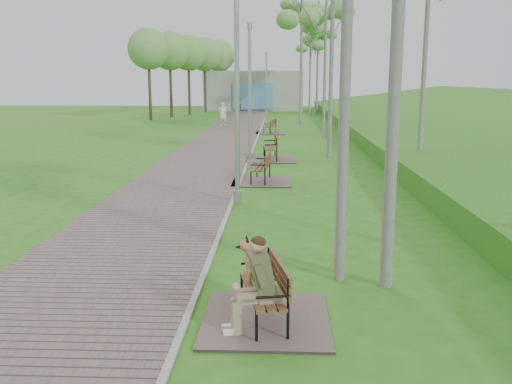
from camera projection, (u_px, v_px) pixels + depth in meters
ground at (203, 278)px, 9.50m from camera, size 120.00×120.00×0.00m
walkway at (224, 140)px, 30.63m from camera, size 3.50×67.00×0.04m
kerb at (257, 140)px, 30.56m from camera, size 0.10×67.00×0.05m
embankment at (494, 145)px, 28.59m from camera, size 14.00×70.00×1.60m
building_north at (254, 91)px, 59.11m from camera, size 10.00×5.20×4.00m
bench_main at (259, 293)px, 7.70m from camera, size 1.72×1.91×1.50m
bench_second at (261, 176)px, 18.24m from camera, size 1.85×2.06×1.14m
bench_third at (270, 154)px, 23.21m from camera, size 1.99×2.21×1.22m
bench_far at (270, 130)px, 34.22m from camera, size 1.75×1.95×1.07m
lamp_post_near at (237, 102)px, 14.77m from camera, size 0.22×0.22×5.69m
lamp_post_second at (250, 102)px, 20.50m from camera, size 0.20×0.20×5.19m
lamp_post_third at (266, 92)px, 39.19m from camera, size 0.19×0.19×5.04m
pedestrian_near at (222, 114)px, 39.07m from camera, size 0.71×0.59×1.66m
pedestrian_far at (238, 102)px, 56.92m from camera, size 0.94×0.77×1.78m
birch_mid_c at (326, 32)px, 31.23m from camera, size 2.24×2.24×7.35m
birch_far_a at (327, 3)px, 33.36m from camera, size 2.42×2.42×9.65m
birch_far_b at (302, 17)px, 39.25m from camera, size 2.88×2.88×9.42m
birch_distant_a at (311, 40)px, 50.03m from camera, size 2.36×2.36×8.38m
birch_distant_b at (318, 22)px, 50.49m from camera, size 2.63×2.63×10.37m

